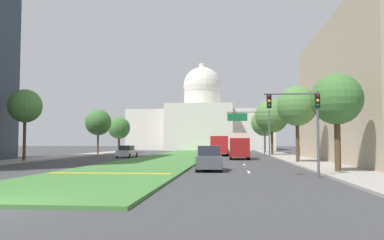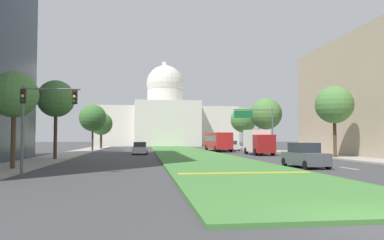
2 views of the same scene
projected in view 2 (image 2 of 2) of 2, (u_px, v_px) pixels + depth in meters
name	position (u px, v px, depth m)	size (l,w,h in m)	color
ground_plane	(182.00, 152.00, 56.69)	(260.00, 260.00, 0.00)	#3D3D3F
grass_median	(186.00, 153.00, 51.96)	(8.69, 85.98, 0.14)	#427A38
median_curb_nose	(245.00, 173.00, 21.41)	(7.82, 0.50, 0.04)	gold
lane_dashes_right	(236.00, 151.00, 59.34)	(0.16, 68.47, 0.01)	silver
sidewalk_left	(67.00, 155.00, 45.26)	(4.00, 85.98, 0.15)	#9E9991
sidewalk_right	(303.00, 153.00, 49.20)	(4.00, 85.98, 0.15)	#9E9991
capitol_building	(165.00, 121.00, 103.45)	(37.16, 26.73, 23.66)	silver
traffic_light_near_left	(38.00, 110.00, 21.30)	(3.34, 0.35, 5.20)	#515456
traffic_light_far_right	(259.00, 131.00, 60.01)	(0.28, 0.35, 5.20)	#515456
overhead_guide_sign	(258.00, 121.00, 54.19)	(6.00, 0.20, 6.50)	#515456
street_tree_left_near	(14.00, 95.00, 24.85)	(3.14, 3.14, 6.69)	#4C3823
street_tree_left_mid	(56.00, 99.00, 35.58)	(3.56, 3.56, 7.74)	#4C3823
street_tree_right_mid	(334.00, 105.00, 39.15)	(3.98, 3.98, 7.69)	#4C3823
street_tree_left_far	(93.00, 118.00, 57.39)	(4.20, 4.20, 7.37)	#4C3823
street_tree_right_far	(266.00, 114.00, 60.17)	(5.13, 5.13, 8.65)	#4C3823
street_tree_left_distant	(101.00, 124.00, 69.85)	(4.26, 4.26, 6.94)	#4C3823
street_tree_right_distant	(243.00, 120.00, 74.68)	(5.19, 5.19, 8.39)	#4C3823
sedan_lead_stopped	(305.00, 156.00, 27.23)	(2.11, 4.42, 1.83)	#4C5156
sedan_midblock	(140.00, 149.00, 48.27)	(2.02, 4.27, 1.63)	silver
sedan_distant	(231.00, 146.00, 63.35)	(2.14, 4.48, 1.66)	silver
box_truck_delivery	(258.00, 142.00, 47.05)	(2.40, 6.40, 3.20)	maroon
city_bus	(218.00, 140.00, 59.53)	(2.62, 11.00, 2.95)	#B21E1E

